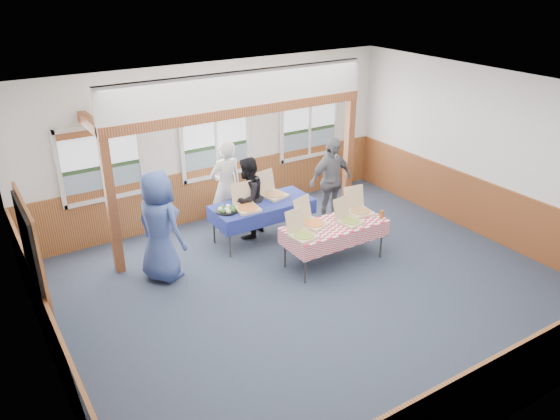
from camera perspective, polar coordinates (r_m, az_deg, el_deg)
The scene contains 31 objects.
floor at distance 9.09m, azimuth 3.51°, elevation -8.29°, with size 8.00×8.00×0.00m, color #2C3447.
ceiling at distance 7.84m, azimuth 4.12°, elevation 11.81°, with size 8.00×8.00×0.00m, color white.
wall_back at distance 11.17m, azimuth -6.81°, elevation 7.04°, with size 8.00×8.00×0.00m, color silver.
wall_front at distance 6.21m, azimuth 23.28°, elevation -9.98°, with size 8.00×8.00×0.00m, color silver.
wall_left at distance 7.01m, azimuth -23.97°, elevation -6.01°, with size 8.00×8.00×0.00m, color silver.
wall_right at distance 11.03m, azimuth 20.98°, elevation 5.35°, with size 8.00×8.00×0.00m, color silver.
wainscot_back at distance 11.51m, azimuth -6.50°, elevation 2.02°, with size 7.98×0.05×1.10m, color brown.
wainscot_front at distance 6.84m, azimuth 21.60°, elevation -17.21°, with size 7.98×0.05×1.10m, color brown.
wainscot_left at distance 7.56m, azimuth -22.41°, elevation -12.87°, with size 0.05×6.98×1.10m, color brown.
wainscot_right at distance 11.37m, azimuth 20.12°, elevation 0.34°, with size 0.05×6.98×1.10m, color brown.
cased_opening at distance 8.07m, azimuth -24.15°, elevation -6.49°, with size 0.06×1.30×2.10m, color #2D2D2D.
window_left at distance 10.39m, azimuth -18.24°, elevation 5.08°, with size 1.56×0.10×1.46m.
window_mid at distance 11.11m, azimuth -6.74°, elevation 7.38°, with size 1.56×0.10×1.46m.
window_right at distance 12.23m, azimuth 3.10°, elevation 9.09°, with size 1.56×0.10×1.46m.
post_left at distance 9.46m, azimuth -17.16°, elevation 0.22°, with size 0.15×0.15×2.40m, color #5F2E15.
post_right at distance 11.61m, azimuth 7.15°, elevation 5.62°, with size 0.15×0.15×2.40m, color #5F2E15.
cross_beam at distance 9.90m, azimuth -3.98°, elevation 10.25°, with size 5.15×0.18×0.18m, color #5F2E15.
table_left at distance 10.37m, azimuth -1.87°, elevation 0.50°, with size 1.97×0.92×0.76m.
table_right at distance 9.57m, azimuth 5.75°, elevation -1.78°, with size 1.96×1.14×0.76m.
pizza_box_a at distance 10.05m, azimuth -3.51°, elevation 0.44°, with size 0.46×0.54×0.45m.
pizza_box_b at distance 10.61m, azimuth -0.74°, elevation 1.81°, with size 0.52×0.60×0.47m.
pizza_box_c at distance 9.04m, azimuth 2.36°, elevation -2.45°, with size 0.44×0.51×0.42m.
pizza_box_d at distance 9.45m, azimuth 3.33°, elevation -1.19°, with size 0.55×0.61×0.46m.
pizza_box_e at distance 9.60m, azimuth 7.21°, elevation -0.96°, with size 0.44×0.51×0.41m.
pizza_box_f at distance 10.00m, azimuth 8.26°, elevation 0.06°, with size 0.47×0.54×0.44m.
veggie_tray at distance 10.01m, azimuth -5.58°, elevation 0.02°, with size 0.43×0.43×0.10m.
drink_glass at distance 9.85m, azimuth 10.59°, elevation -0.44°, with size 0.07×0.07×0.15m, color brown.
woman_white at distance 10.71m, azimuth -5.65°, elevation 2.48°, with size 0.67×0.44×1.85m, color silver.
woman_black at distance 10.45m, azimuth -3.39°, elevation 1.27°, with size 0.78×0.61×1.60m, color black.
man_blue at distance 9.16m, azimuth -12.48°, elevation -1.69°, with size 0.94×0.61×1.92m, color #374B89.
person_grey at distance 11.07m, azimuth 5.33°, elevation 3.08°, with size 1.05×0.44×1.79m, color slate.
Camera 1 is at (-4.54, -6.16, 4.90)m, focal length 35.00 mm.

